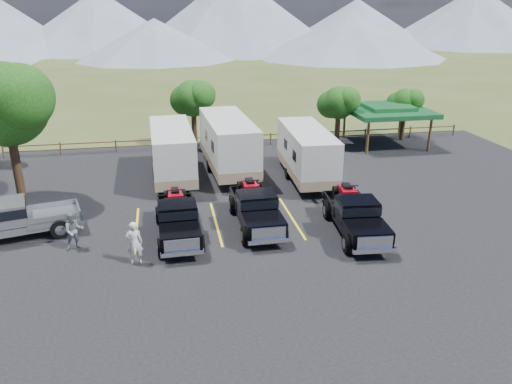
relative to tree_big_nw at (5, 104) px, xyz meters
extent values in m
plane|color=#3D4E21|center=(12.55, -9.03, -5.60)|extent=(320.00, 320.00, 0.00)
cube|color=black|center=(12.55, -6.03, -5.58)|extent=(44.00, 34.00, 0.04)
cube|color=yellow|center=(6.55, -5.03, -5.55)|extent=(0.12, 5.50, 0.01)
cube|color=yellow|center=(10.55, -5.03, -5.55)|extent=(0.12, 5.50, 0.01)
cube|color=yellow|center=(14.55, -5.03, -5.55)|extent=(0.12, 5.50, 0.01)
cube|color=yellow|center=(18.55, -5.03, -5.55)|extent=(0.12, 5.50, 0.01)
cylinder|color=#322113|center=(0.05, -0.03, -3.36)|extent=(0.48, 0.48, 4.48)
sphere|color=#154210|center=(0.05, -0.03, 0.00)|extent=(4.48, 4.48, 4.48)
sphere|color=#154210|center=(1.01, -0.83, 0.48)|extent=(3.52, 3.52, 3.52)
cylinder|color=#322113|center=(21.55, 7.97, -4.20)|extent=(0.39, 0.39, 2.80)
sphere|color=#154210|center=(21.55, 7.97, -2.10)|extent=(2.52, 2.52, 2.52)
sphere|color=#154210|center=(22.09, 7.52, -1.83)|extent=(1.98, 1.98, 1.98)
sphere|color=#154210|center=(21.04, 8.37, -2.28)|extent=(2.16, 2.16, 2.16)
cylinder|color=#322113|center=(27.55, 8.97, -4.34)|extent=(0.38, 0.38, 2.52)
sphere|color=#154210|center=(27.55, 8.97, -2.45)|extent=(2.24, 2.24, 2.24)
sphere|color=#154210|center=(28.03, 8.57, -2.21)|extent=(1.76, 1.76, 1.76)
sphere|color=#154210|center=(27.10, 9.33, -2.61)|extent=(1.92, 1.92, 1.92)
cylinder|color=#322113|center=(10.55, 9.97, -4.06)|extent=(0.41, 0.41, 3.08)
sphere|color=#154210|center=(10.55, 9.97, -1.75)|extent=(2.80, 2.80, 2.80)
sphere|color=#154210|center=(11.15, 9.47, -1.45)|extent=(2.20, 2.20, 2.20)
sphere|color=#154210|center=(9.99, 10.41, -1.95)|extent=(2.40, 2.40, 2.40)
cylinder|color=brown|center=(-3.45, 9.47, -5.10)|extent=(0.12, 0.12, 1.00)
cylinder|color=brown|center=(0.55, 9.47, -5.10)|extent=(0.12, 0.12, 1.00)
cylinder|color=brown|center=(4.55, 9.47, -5.10)|extent=(0.12, 0.12, 1.00)
cylinder|color=brown|center=(8.55, 9.47, -5.10)|extent=(0.12, 0.12, 1.00)
cylinder|color=brown|center=(12.55, 9.47, -5.10)|extent=(0.12, 0.12, 1.00)
cylinder|color=brown|center=(16.55, 9.47, -5.10)|extent=(0.12, 0.12, 1.00)
cylinder|color=brown|center=(20.55, 9.47, -5.10)|extent=(0.12, 0.12, 1.00)
cylinder|color=brown|center=(24.55, 9.47, -5.10)|extent=(0.12, 0.12, 1.00)
cylinder|color=brown|center=(28.55, 9.47, -5.10)|extent=(0.12, 0.12, 1.00)
cylinder|color=brown|center=(32.55, 9.47, -5.10)|extent=(0.12, 0.12, 1.00)
cube|color=brown|center=(14.55, 9.47, -5.15)|extent=(36.00, 0.06, 0.08)
cube|color=brown|center=(14.55, 9.47, -4.75)|extent=(36.00, 0.06, 0.08)
cylinder|color=brown|center=(23.05, 5.47, -4.30)|extent=(0.20, 0.20, 2.60)
cylinder|color=brown|center=(23.05, 10.47, -4.30)|extent=(0.20, 0.20, 2.60)
cylinder|color=brown|center=(28.05, 5.47, -4.30)|extent=(0.20, 0.20, 2.60)
cylinder|color=brown|center=(28.05, 10.47, -4.30)|extent=(0.20, 0.20, 2.60)
cube|color=#1A5D2D|center=(25.55, 7.97, -2.85)|extent=(6.20, 6.20, 0.35)
cube|color=#1A5D2D|center=(25.55, 7.97, -2.55)|extent=(3.50, 3.50, 0.35)
cone|color=slate|center=(-5.45, 102.97, 1.40)|extent=(44.00, 44.00, 14.00)
cone|color=slate|center=(26.55, 98.97, 3.40)|extent=(52.00, 52.00, 18.00)
cone|color=slate|center=(60.55, 104.97, 0.40)|extent=(40.00, 40.00, 12.00)
cone|color=slate|center=(92.55, 100.97, 1.90)|extent=(50.00, 50.00, 15.00)
cone|color=slate|center=(7.55, 77.97, -1.60)|extent=(32.00, 32.00, 8.00)
cone|color=slate|center=(47.55, 74.97, -1.10)|extent=(40.00, 40.00, 9.00)
cube|color=black|center=(8.60, -6.25, -4.96)|extent=(1.86, 5.45, 0.34)
cube|color=black|center=(8.64, -8.07, -4.61)|extent=(1.86, 1.75, 0.48)
cube|color=black|center=(8.61, -6.36, -4.27)|extent=(1.82, 1.52, 0.95)
cube|color=black|center=(8.61, -6.36, -4.13)|extent=(1.86, 1.58, 0.43)
cube|color=black|center=(8.57, -4.53, -4.70)|extent=(1.87, 2.32, 0.52)
cube|color=silver|center=(8.66, -9.04, -4.65)|extent=(1.52, 0.11, 0.52)
cube|color=silver|center=(8.66, -9.10, -5.01)|extent=(1.87, 0.21, 0.21)
cube|color=silver|center=(8.54, -3.39, -5.01)|extent=(1.87, 0.19, 0.21)
cylinder|color=black|center=(7.75, -8.15, -5.13)|extent=(0.30, 0.86, 0.86)
cylinder|color=black|center=(9.54, -8.11, -5.13)|extent=(0.30, 0.86, 0.86)
cylinder|color=black|center=(7.67, -4.38, -5.13)|extent=(0.30, 0.86, 0.86)
cylinder|color=black|center=(9.46, -4.34, -5.13)|extent=(0.30, 0.86, 0.86)
cube|color=maroon|center=(8.57, -4.53, -4.05)|extent=(0.69, 1.25, 0.33)
cube|color=black|center=(8.57, -4.53, -3.82)|extent=(0.40, 0.72, 0.17)
cube|color=maroon|center=(8.58, -5.06, -3.96)|extent=(0.77, 0.35, 0.21)
cylinder|color=black|center=(8.58, -4.96, -3.63)|extent=(0.86, 0.08, 0.06)
cylinder|color=black|center=(8.15, -5.07, -4.24)|extent=(0.26, 0.54, 0.53)
cylinder|color=black|center=(9.01, -5.05, -4.24)|extent=(0.26, 0.54, 0.53)
cylinder|color=black|center=(8.13, -4.02, -4.24)|extent=(0.26, 0.54, 0.53)
cylinder|color=black|center=(8.98, -4.00, -4.24)|extent=(0.26, 0.54, 0.53)
cube|color=black|center=(12.52, -5.72, -4.94)|extent=(1.86, 5.59, 0.35)
cube|color=black|center=(12.54, -7.60, -4.58)|extent=(1.90, 1.78, 0.49)
cube|color=black|center=(12.52, -5.84, -4.24)|extent=(1.85, 1.55, 0.98)
cube|color=black|center=(12.52, -5.84, -4.09)|extent=(1.89, 1.60, 0.44)
cube|color=black|center=(12.50, -3.96, -4.67)|extent=(1.90, 2.37, 0.54)
cube|color=silver|center=(12.55, -8.59, -4.63)|extent=(1.56, 0.10, 0.54)
cube|color=silver|center=(12.55, -8.65, -5.00)|extent=(1.92, 0.20, 0.21)
cube|color=silver|center=(12.48, -2.79, -5.00)|extent=(1.92, 0.18, 0.21)
cylinder|color=black|center=(11.62, -7.67, -5.12)|extent=(0.30, 0.88, 0.88)
cylinder|color=black|center=(13.46, -7.64, -5.12)|extent=(0.30, 0.88, 0.88)
cylinder|color=black|center=(11.58, -3.80, -5.12)|extent=(0.30, 0.88, 0.88)
cylinder|color=black|center=(13.41, -3.77, -5.12)|extent=(0.30, 0.88, 0.88)
cube|color=maroon|center=(12.50, -3.96, -4.01)|extent=(0.70, 1.28, 0.34)
cube|color=black|center=(12.50, -3.96, -3.77)|extent=(0.40, 0.74, 0.18)
cube|color=maroon|center=(12.50, -4.50, -3.91)|extent=(0.79, 0.35, 0.21)
cylinder|color=black|center=(12.50, -4.40, -3.57)|extent=(0.88, 0.07, 0.06)
cylinder|color=black|center=(12.06, -4.50, -4.21)|extent=(0.26, 0.55, 0.55)
cylinder|color=black|center=(12.94, -4.49, -4.21)|extent=(0.26, 0.55, 0.55)
cylinder|color=black|center=(12.05, -3.43, -4.21)|extent=(0.26, 0.55, 0.55)
cylinder|color=black|center=(12.93, -3.42, -4.21)|extent=(0.26, 0.55, 0.55)
cube|color=black|center=(17.11, -7.47, -4.94)|extent=(2.29, 5.75, 0.35)
cube|color=black|center=(16.94, -9.36, -4.57)|extent=(2.04, 1.93, 0.49)
cube|color=black|center=(17.10, -7.59, -4.23)|extent=(1.98, 1.69, 0.99)
cube|color=black|center=(17.10, -7.59, -4.08)|extent=(2.02, 1.75, 0.44)
cube|color=black|center=(17.26, -5.71, -4.66)|extent=(2.09, 2.52, 0.54)
cube|color=silver|center=(16.86, -10.36, -4.62)|extent=(1.58, 0.21, 0.54)
cube|color=silver|center=(16.85, -10.42, -5.00)|extent=(1.94, 0.34, 0.22)
cube|color=silver|center=(17.36, -4.53, -5.00)|extent=(1.94, 0.32, 0.22)
cylinder|color=black|center=(16.01, -9.34, -5.11)|extent=(0.37, 0.91, 0.89)
cylinder|color=black|center=(17.86, -9.50, -5.11)|extent=(0.37, 0.91, 0.89)
cylinder|color=black|center=(16.35, -5.45, -5.11)|extent=(0.37, 0.91, 0.89)
cylinder|color=black|center=(18.20, -5.61, -5.11)|extent=(0.37, 0.91, 0.89)
cube|color=maroon|center=(17.26, -5.71, -4.00)|extent=(0.80, 1.34, 0.34)
cube|color=black|center=(17.26, -5.71, -3.75)|extent=(0.46, 0.77, 0.18)
cube|color=maroon|center=(17.21, -6.25, -3.90)|extent=(0.82, 0.41, 0.22)
cylinder|color=black|center=(17.22, -6.15, -3.56)|extent=(0.89, 0.14, 0.06)
cylinder|color=black|center=(16.77, -6.21, -4.20)|extent=(0.30, 0.57, 0.55)
cylinder|color=black|center=(17.65, -6.29, -4.20)|extent=(0.30, 0.57, 0.55)
cylinder|color=black|center=(16.86, -5.13, -4.20)|extent=(0.30, 0.57, 0.55)
cylinder|color=black|center=(17.75, -5.21, -4.20)|extent=(0.30, 0.57, 0.55)
cube|color=silver|center=(8.63, 2.43, -3.61)|extent=(2.68, 7.77, 2.77)
cube|color=gray|center=(8.63, 2.43, -4.68)|extent=(2.70, 7.81, 0.62)
cube|color=black|center=(7.44, 0.47, -3.33)|extent=(0.05, 0.92, 0.62)
cube|color=black|center=(9.93, 0.54, -3.33)|extent=(0.05, 0.92, 0.62)
cylinder|color=black|center=(7.46, 2.71, -5.20)|extent=(0.28, 0.73, 0.72)
cylinder|color=black|center=(9.78, 2.77, -5.20)|extent=(0.28, 0.73, 0.72)
cube|color=black|center=(8.76, -2.34, -5.04)|extent=(0.17, 1.85, 0.10)
cube|color=silver|center=(12.32, 3.19, -3.44)|extent=(3.05, 8.46, 3.00)
cube|color=gray|center=(12.32, 3.19, -4.61)|extent=(3.08, 8.50, 0.67)
cube|color=black|center=(11.06, 1.05, -3.14)|extent=(0.07, 1.00, 0.67)
cube|color=black|center=(13.76, 1.17, -3.14)|extent=(0.07, 1.00, 0.67)
cylinder|color=black|center=(11.05, 3.47, -5.17)|extent=(0.31, 0.79, 0.78)
cylinder|color=black|center=(13.55, 3.59, -5.17)|extent=(0.31, 0.79, 0.78)
cube|color=black|center=(12.55, -1.97, -5.00)|extent=(0.22, 2.01, 0.11)
cube|color=silver|center=(16.97, 0.77, -3.65)|extent=(2.74, 7.61, 2.71)
cube|color=gray|center=(16.97, 0.77, -4.70)|extent=(2.76, 7.65, 0.60)
cube|color=black|center=(15.67, -1.06, -3.38)|extent=(0.06, 0.90, 0.60)
cube|color=black|center=(18.10, -1.16, -3.38)|extent=(0.06, 0.90, 0.60)
cylinder|color=black|center=(15.86, 1.12, -5.21)|extent=(0.28, 0.71, 0.70)
cylinder|color=black|center=(18.11, 1.02, -5.21)|extent=(0.28, 0.71, 0.70)
cube|color=black|center=(16.76, -3.89, -5.06)|extent=(0.20, 1.81, 0.10)
cube|color=gray|center=(0.86, -4.94, -4.92)|extent=(6.05, 3.23, 0.36)
cube|color=gray|center=(0.74, -4.97, -4.19)|extent=(2.00, 2.23, 1.01)
cube|color=black|center=(0.74, -4.97, -4.04)|extent=(2.07, 2.29, 0.46)
cube|color=gray|center=(2.62, -4.49, -4.64)|extent=(2.83, 2.48, 0.56)
cube|color=silver|center=(3.80, -4.19, -4.98)|extent=(0.65, 1.96, 0.22)
cylinder|color=black|center=(2.56, -3.52, -5.10)|extent=(0.96, 0.52, 0.91)
cylinder|color=black|center=(3.03, -5.37, -5.10)|extent=(0.96, 0.52, 0.91)
imported|color=silver|center=(6.66, -8.59, -4.58)|extent=(0.74, 0.50, 1.96)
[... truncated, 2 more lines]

